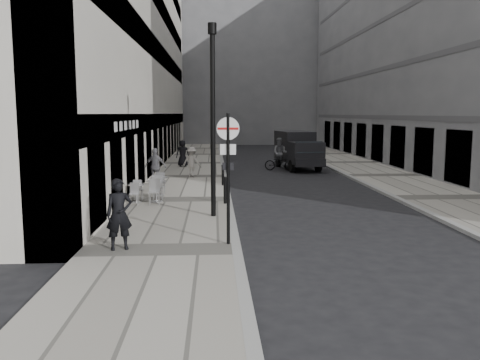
% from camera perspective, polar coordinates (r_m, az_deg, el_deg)
% --- Properties ---
extents(ground, '(120.00, 120.00, 0.00)m').
position_cam_1_polar(ground, '(10.63, 0.28, -12.10)').
color(ground, black).
rests_on(ground, ground).
extents(sidewalk, '(4.00, 60.00, 0.12)m').
position_cam_1_polar(sidewalk, '(28.25, -5.81, 0.32)').
color(sidewalk, '#A4A094').
rests_on(sidewalk, ground).
extents(far_sidewalk, '(4.00, 60.00, 0.12)m').
position_cam_1_polar(far_sidewalk, '(29.79, 15.83, 0.44)').
color(far_sidewalk, '#A4A094').
rests_on(far_sidewalk, ground).
extents(building_left, '(4.00, 45.00, 18.00)m').
position_cam_1_polar(building_left, '(35.34, -12.22, 16.16)').
color(building_left, silver).
rests_on(building_left, ground).
extents(building_right, '(6.00, 45.00, 20.00)m').
position_cam_1_polar(building_right, '(37.99, 20.58, 16.77)').
color(building_right, slate).
rests_on(building_right, ground).
extents(building_far, '(24.00, 16.00, 22.00)m').
position_cam_1_polar(building_far, '(66.45, -1.15, 13.90)').
color(building_far, slate).
rests_on(building_far, ground).
extents(walking_man, '(0.77, 0.63, 1.82)m').
position_cam_1_polar(walking_man, '(13.22, -13.41, -3.77)').
color(walking_man, black).
rests_on(walking_man, sidewalk).
extents(sign_post, '(0.59, 0.10, 3.45)m').
position_cam_1_polar(sign_post, '(13.24, -1.34, 2.14)').
color(sign_post, black).
rests_on(sign_post, sidewalk).
extents(lamppost, '(0.29, 0.29, 6.35)m').
position_cam_1_polar(lamppost, '(16.91, -3.08, 7.77)').
color(lamppost, black).
rests_on(lamppost, sidewalk).
extents(bollard_near, '(0.13, 0.13, 0.97)m').
position_cam_1_polar(bollard_near, '(19.52, -1.68, -1.24)').
color(bollard_near, black).
rests_on(bollard_near, sidewalk).
extents(bollard_far, '(0.12, 0.12, 0.93)m').
position_cam_1_polar(bollard_far, '(24.51, -1.93, 0.50)').
color(bollard_far, black).
rests_on(bollard_far, sidewalk).
extents(panel_van, '(2.51, 5.32, 2.42)m').
position_cam_1_polar(panel_van, '(32.91, 6.44, 3.59)').
color(panel_van, black).
rests_on(panel_van, ground).
extents(cyclist, '(2.02, 1.18, 2.06)m').
position_cam_1_polar(cyclist, '(31.94, 4.50, 2.50)').
color(cyclist, black).
rests_on(cyclist, ground).
extents(pedestrian_a, '(1.13, 0.66, 1.80)m').
position_cam_1_polar(pedestrian_a, '(24.69, -9.46, 1.47)').
color(pedestrian_a, slate).
rests_on(pedestrian_a, sidewalk).
extents(pedestrian_b, '(1.20, 0.92, 1.64)m').
position_cam_1_polar(pedestrian_b, '(27.83, -5.43, 2.04)').
color(pedestrian_b, '#A39C96').
rests_on(pedestrian_b, sidewalk).
extents(pedestrian_c, '(0.91, 0.65, 1.74)m').
position_cam_1_polar(pedestrian_c, '(33.37, -6.46, 3.01)').
color(pedestrian_c, black).
rests_on(pedestrian_c, sidewalk).
extents(cafe_table_near, '(0.71, 1.61, 0.92)m').
position_cam_1_polar(cafe_table_near, '(21.70, -9.08, -0.50)').
color(cafe_table_near, '#A5A5A7').
rests_on(cafe_table_near, sidewalk).
extents(cafe_table_mid, '(0.65, 1.46, 0.83)m').
position_cam_1_polar(cafe_table_mid, '(20.12, -11.57, -1.31)').
color(cafe_table_mid, silver).
rests_on(cafe_table_mid, sidewalk).
extents(cafe_table_far, '(0.77, 1.73, 0.98)m').
position_cam_1_polar(cafe_table_far, '(20.11, -9.39, -1.04)').
color(cafe_table_far, '#BABABD').
rests_on(cafe_table_far, sidewalk).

